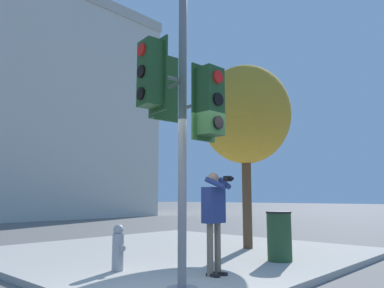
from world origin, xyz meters
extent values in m
cube|color=#ADA89E|center=(3.50, 3.50, 0.06)|extent=(8.00, 8.00, 0.12)
cylinder|color=slate|center=(0.47, 0.27, 2.35)|extent=(0.12, 0.12, 4.23)
cylinder|color=slate|center=(0.50, 0.51, 3.05)|extent=(0.10, 0.36, 0.05)
cube|color=#234C23|center=(0.55, 0.80, 3.05)|extent=(0.33, 0.28, 0.90)
cube|color=#234C23|center=(0.53, 0.67, 3.05)|extent=(0.42, 0.09, 1.02)
cylinder|color=red|center=(0.57, 0.94, 3.35)|extent=(0.17, 0.05, 0.17)
cylinder|color=black|center=(0.57, 0.94, 3.05)|extent=(0.17, 0.05, 0.17)
cylinder|color=black|center=(0.57, 0.94, 2.75)|extent=(0.17, 0.05, 0.17)
cylinder|color=slate|center=(0.45, 0.03, 2.66)|extent=(0.07, 0.36, 0.05)
cube|color=#234C23|center=(0.44, -0.26, 2.66)|extent=(0.31, 0.26, 0.90)
cube|color=#234C23|center=(0.45, -0.13, 2.66)|extent=(0.42, 0.05, 1.02)
cylinder|color=red|center=(0.43, -0.40, 2.96)|extent=(0.17, 0.04, 0.17)
cylinder|color=black|center=(0.43, -0.40, 2.66)|extent=(0.17, 0.04, 0.17)
cylinder|color=black|center=(0.43, -0.40, 2.36)|extent=(0.17, 0.04, 0.17)
cylinder|color=slate|center=(0.23, 0.31, 3.06)|extent=(0.36, 0.11, 0.05)
cube|color=#234C23|center=(-0.06, 0.37, 3.06)|extent=(0.29, 0.34, 0.90)
cube|color=#234C23|center=(0.07, 0.34, 3.06)|extent=(0.10, 0.42, 1.02)
cylinder|color=red|center=(-0.19, 0.39, 3.36)|extent=(0.06, 0.17, 0.17)
cylinder|color=black|center=(-0.19, 0.39, 3.06)|extent=(0.06, 0.17, 0.17)
cylinder|color=black|center=(-0.19, 0.39, 2.76)|extent=(0.06, 0.17, 0.17)
cube|color=black|center=(1.72, 0.78, 0.15)|extent=(0.09, 0.24, 0.05)
cube|color=black|center=(1.92, 0.78, 0.15)|extent=(0.09, 0.24, 0.05)
cylinder|color=#6B6051|center=(1.72, 0.84, 0.55)|extent=(0.11, 0.11, 0.86)
cylinder|color=#6B6051|center=(1.92, 0.84, 0.55)|extent=(0.11, 0.11, 0.86)
cube|color=navy|center=(1.82, 0.84, 1.29)|extent=(0.40, 0.22, 0.61)
sphere|color=tan|center=(1.82, 0.84, 1.75)|extent=(0.19, 0.19, 0.19)
cube|color=black|center=(1.82, 0.53, 1.73)|extent=(0.12, 0.10, 0.09)
cylinder|color=black|center=(1.82, 0.46, 1.73)|extent=(0.06, 0.08, 0.06)
cylinder|color=navy|center=(1.69, 0.70, 1.66)|extent=(0.23, 0.35, 0.22)
cylinder|color=navy|center=(1.96, 0.70, 1.66)|extent=(0.23, 0.35, 0.22)
cylinder|color=brown|center=(5.00, 2.33, 1.45)|extent=(0.24, 0.24, 2.66)
ellipsoid|color=#BC8E28|center=(5.00, 2.33, 3.63)|extent=(2.41, 2.41, 2.65)
cylinder|color=#99999E|center=(0.95, 2.35, 0.45)|extent=(0.21, 0.21, 0.65)
sphere|color=#99999E|center=(0.95, 2.35, 0.84)|extent=(0.19, 0.19, 0.19)
cylinder|color=#99999E|center=(0.95, 2.22, 0.52)|extent=(0.09, 0.06, 0.09)
cylinder|color=#234728|center=(3.83, 0.74, 0.60)|extent=(0.50, 0.50, 0.96)
cylinder|color=black|center=(3.83, 0.74, 1.11)|extent=(0.52, 0.52, 0.04)
cube|color=beige|center=(7.58, 24.59, 7.47)|extent=(17.89, 12.08, 14.94)
cube|color=#B2AD9E|center=(7.58, 24.59, 15.34)|extent=(18.09, 12.28, 0.80)
camera|label=1|loc=(-3.21, -3.31, 1.42)|focal=35.00mm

